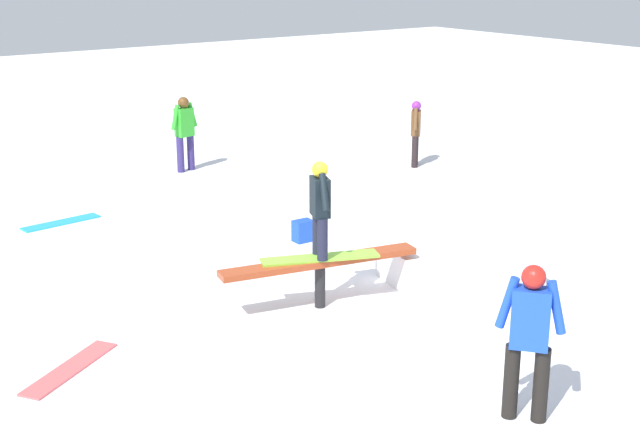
{
  "coord_description": "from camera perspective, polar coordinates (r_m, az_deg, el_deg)",
  "views": [
    {
      "loc": [
        6.24,
        8.6,
        4.44
      ],
      "look_at": [
        0.0,
        0.0,
        1.25
      ],
      "focal_mm": 50.0,
      "sensor_mm": 36.0,
      "label": 1
    }
  ],
  "objects": [
    {
      "name": "backpack_on_snow",
      "position": [
        13.96,
        -1.09,
        -1.12
      ],
      "size": [
        0.31,
        0.23,
        0.34
      ],
      "primitive_type": "cube",
      "rotation": [
        0.0,
        0.0,
        3.12
      ],
      "color": "blue",
      "rests_on": "ground"
    },
    {
      "name": "ground_plane",
      "position": [
        11.52,
        -0.0,
        -5.98
      ],
      "size": [
        60.0,
        60.0,
        0.0
      ],
      "primitive_type": "plane",
      "color": "white"
    },
    {
      "name": "bystander_green",
      "position": [
        18.44,
        -8.66,
        5.32
      ],
      "size": [
        0.66,
        0.29,
        1.53
      ],
      "rotation": [
        0.0,
        0.0,
        0.21
      ],
      "color": "navy",
      "rests_on": "ground"
    },
    {
      "name": "loose_snowboard_cyan",
      "position": [
        15.53,
        -16.24,
        -0.56
      ],
      "size": [
        1.36,
        0.42,
        0.02
      ],
      "primitive_type": "cube",
      "rotation": [
        0.0,
        0.0,
        0.11
      ],
      "color": "#23ADCA",
      "rests_on": "ground"
    },
    {
      "name": "main_rider_on_rail",
      "position": [
        11.09,
        -0.0,
        0.02
      ],
      "size": [
        1.51,
        0.82,
        1.27
      ],
      "rotation": [
        0.0,
        0.0,
        -0.38
      ],
      "color": "#8CD83B",
      "rests_on": "rail_feature"
    },
    {
      "name": "bystander_blue",
      "position": [
        8.79,
        13.26,
        -7.54
      ],
      "size": [
        0.48,
        0.58,
        1.6
      ],
      "rotation": [
        0.0,
        0.0,
        5.38
      ],
      "color": "black",
      "rests_on": "ground"
    },
    {
      "name": "bystander_brown",
      "position": [
        18.77,
        6.15,
        5.35
      ],
      "size": [
        0.45,
        0.46,
        1.38
      ],
      "rotation": [
        0.0,
        0.0,
        3.94
      ],
      "color": "black",
      "rests_on": "ground"
    },
    {
      "name": "snow_kicker_ramp",
      "position": [
        12.36,
        8.88,
        -3.35
      ],
      "size": [
        2.07,
        1.84,
        0.49
      ],
      "primitive_type": "cube",
      "rotation": [
        0.0,
        0.0,
        -0.21
      ],
      "color": "white",
      "rests_on": "ground"
    },
    {
      "name": "loose_snowboard_coral",
      "position": [
        10.27,
        -15.71,
        -9.53
      ],
      "size": [
        1.34,
        1.0,
        0.02
      ],
      "primitive_type": "cube",
      "rotation": [
        0.0,
        0.0,
        0.57
      ],
      "color": "#EC5E5E",
      "rests_on": "ground"
    },
    {
      "name": "rail_feature",
      "position": [
        11.31,
        -0.0,
        -3.36
      ],
      "size": [
        2.65,
        0.83,
        0.65
      ],
      "rotation": [
        0.0,
        0.0,
        -0.21
      ],
      "color": "black",
      "rests_on": "ground"
    }
  ]
}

